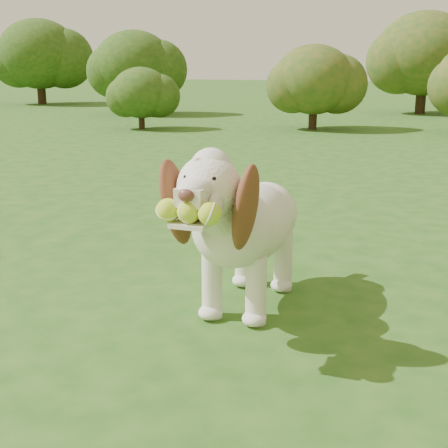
# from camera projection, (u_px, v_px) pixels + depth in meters

# --- Properties ---
(ground) EXTENTS (80.00, 80.00, 0.00)m
(ground) POSITION_uv_depth(u_px,v_px,m) (205.00, 298.00, 3.32)
(ground) COLOR #1F4F16
(ground) RESTS_ON ground
(dog) EXTENTS (0.48, 1.35, 0.88)m
(dog) POSITION_uv_depth(u_px,v_px,m) (243.00, 220.00, 3.04)
(dog) COLOR white
(dog) RESTS_ON ground
(shrub_a) EXTENTS (1.09, 1.09, 1.13)m
(shrub_a) POSITION_uv_depth(u_px,v_px,m) (141.00, 93.00, 11.46)
(shrub_a) COLOR #382314
(shrub_a) RESTS_ON ground
(shrub_e) EXTENTS (1.88, 1.88, 1.94)m
(shrub_e) POSITION_uv_depth(u_px,v_px,m) (134.00, 65.00, 14.60)
(shrub_e) COLOR #382314
(shrub_e) RESTS_ON ground
(shrub_g) EXTENTS (2.36, 2.36, 2.44)m
(shrub_g) POSITION_uv_depth(u_px,v_px,m) (39.00, 54.00, 18.13)
(shrub_g) COLOR #382314
(shrub_g) RESTS_ON ground
(shrub_b) EXTENTS (1.48, 1.48, 1.53)m
(shrub_b) POSITION_uv_depth(u_px,v_px,m) (314.00, 80.00, 11.34)
(shrub_b) COLOR #382314
(shrub_b) RESTS_ON ground
(shrub_i) EXTENTS (2.30, 2.30, 2.39)m
(shrub_i) POSITION_uv_depth(u_px,v_px,m) (424.00, 54.00, 14.69)
(shrub_i) COLOR #382314
(shrub_i) RESTS_ON ground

